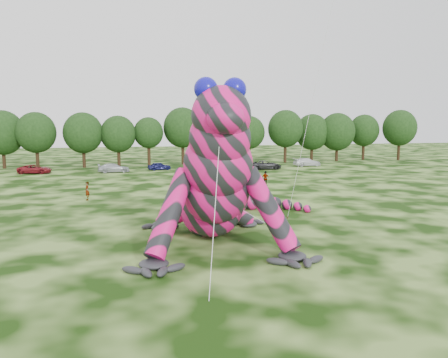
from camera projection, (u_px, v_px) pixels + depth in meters
name	position (u px, v px, depth m)	size (l,w,h in m)	color
ground	(210.00, 269.00, 23.24)	(240.00, 240.00, 0.00)	#16330A
inflatable_gecko	(208.00, 161.00, 29.85)	(17.39, 20.65, 10.33)	#E11174
tree_5	(3.00, 139.00, 73.32)	(7.16, 6.44, 9.80)	black
tree_6	(36.00, 140.00, 72.98)	(6.52, 5.86, 9.49)	black
tree_7	(83.00, 140.00, 74.88)	(6.68, 6.01, 9.48)	black
tree_8	(118.00, 141.00, 76.49)	(6.14, 5.53, 8.94)	black
tree_9	(149.00, 142.00, 78.12)	(5.27, 4.74, 8.68)	black
tree_10	(183.00, 136.00, 80.70)	(7.09, 6.38, 10.50)	black
tree_11	(217.00, 137.00, 81.88)	(7.01, 6.31, 10.07)	black
tree_12	(249.00, 140.00, 83.00)	(5.99, 5.39, 8.97)	black
tree_13	(285.00, 136.00, 84.04)	(6.83, 6.15, 10.13)	black
tree_14	(312.00, 138.00, 87.13)	(6.82, 6.14, 9.40)	black
tree_15	(337.00, 137.00, 87.40)	(7.17, 6.45, 9.63)	black
tree_16	(364.00, 137.00, 90.62)	(6.26, 5.63, 9.37)	black
tree_17	(399.00, 135.00, 89.51)	(6.98, 6.28, 10.30)	black
car_2	(35.00, 169.00, 66.45)	(2.26, 4.91, 1.36)	maroon
car_3	(114.00, 168.00, 67.92)	(1.96, 4.82, 1.40)	#AAAEB3
car_4	(159.00, 166.00, 71.38)	(1.50, 3.73, 1.27)	navy
car_5	(201.00, 167.00, 69.74)	(1.36, 3.89, 1.28)	beige
car_6	(266.00, 165.00, 72.43)	(2.41, 5.24, 1.46)	#28282B
car_7	(307.00, 162.00, 77.70)	(2.01, 4.94, 1.43)	white
spectator_5	(215.00, 192.00, 44.25)	(1.46, 0.46, 1.57)	gray
spectator_2	(254.00, 176.00, 56.41)	(1.17, 0.68, 1.82)	gray
spectator_3	(265.00, 178.00, 53.71)	(1.06, 0.44, 1.81)	gray
spectator_0	(87.00, 191.00, 43.72)	(0.68, 0.45, 1.86)	gray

